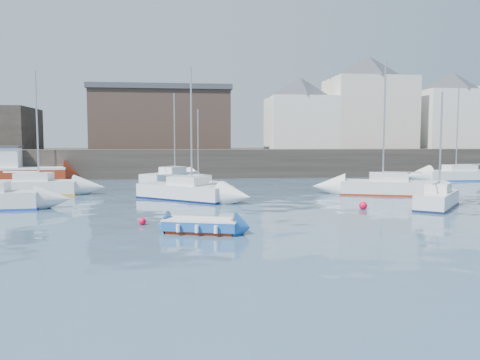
{
  "coord_description": "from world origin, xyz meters",
  "views": [
    {
      "loc": [
        -3.26,
        -15.73,
        3.75
      ],
      "look_at": [
        0.0,
        12.0,
        1.5
      ],
      "focal_mm": 35.0,
      "sensor_mm": 36.0,
      "label": 1
    }
  ],
  "objects": [
    {
      "name": "blue_dinghy",
      "position": [
        -2.6,
        3.49,
        0.33
      ],
      "size": [
        3.36,
        2.19,
        0.59
      ],
      "color": "maroon",
      "rests_on": "ground"
    },
    {
      "name": "sailboat_g",
      "position": [
        23.98,
        27.44,
        0.56
      ],
      "size": [
        7.79,
        2.5,
        9.86
      ],
      "color": "silver",
      "rests_on": "ground"
    },
    {
      "name": "quay_wall",
      "position": [
        0.0,
        35.0,
        1.5
      ],
      "size": [
        90.0,
        5.0,
        3.0
      ],
      "primitive_type": "cube",
      "color": "#28231E",
      "rests_on": "ground"
    },
    {
      "name": "buoy_near",
      "position": [
        -5.22,
        5.74,
        0.0
      ],
      "size": [
        0.34,
        0.34,
        0.34
      ],
      "primitive_type": "sphere",
      "color": "#FF0631",
      "rests_on": "ground"
    },
    {
      "name": "sailboat_d",
      "position": [
        11.46,
        16.0,
        0.57
      ],
      "size": [
        7.78,
        4.76,
        9.45
      ],
      "color": "silver",
      "rests_on": "ground"
    },
    {
      "name": "fishing_boat",
      "position": [
        -19.24,
        31.47,
        1.07
      ],
      "size": [
        8.65,
        4.07,
        5.53
      ],
      "color": "maroon",
      "rests_on": "ground"
    },
    {
      "name": "sailboat_e",
      "position": [
        -14.35,
        19.19,
        0.57
      ],
      "size": [
        6.89,
        2.33,
        8.81
      ],
      "color": "silver",
      "rests_on": "ground"
    },
    {
      "name": "sailboat_f",
      "position": [
        -2.02,
        20.75,
        0.45
      ],
      "size": [
        3.73,
        5.01,
        6.33
      ],
      "color": "silver",
      "rests_on": "ground"
    },
    {
      "name": "bldg_east_a",
      "position": [
        20.0,
        42.0,
        8.81
      ],
      "size": [
        13.36,
        13.36,
        11.8
      ],
      "color": "beige",
      "rests_on": "land_strip"
    },
    {
      "name": "buoy_far",
      "position": [
        -0.74,
        20.05,
        0.0
      ],
      "size": [
        0.44,
        0.44,
        0.44
      ],
      "primitive_type": "sphere",
      "color": "#FF0631",
      "rests_on": "ground"
    },
    {
      "name": "buoy_mid",
      "position": [
        6.66,
        9.35,
        0.0
      ],
      "size": [
        0.46,
        0.46,
        0.46
      ],
      "primitive_type": "sphere",
      "color": "#FF0631",
      "rests_on": "ground"
    },
    {
      "name": "bldg_east_b",
      "position": [
        31.0,
        41.5,
        7.87
      ],
      "size": [
        11.88,
        11.88,
        9.95
      ],
      "color": "white",
      "rests_on": "land_strip"
    },
    {
      "name": "water",
      "position": [
        0.0,
        0.0,
        0.0
      ],
      "size": [
        220.0,
        220.0,
        0.0
      ],
      "primitive_type": "plane",
      "color": "#2D4760",
      "rests_on": "ground"
    },
    {
      "name": "warehouse",
      "position": [
        -6.0,
        43.0,
        6.62
      ],
      "size": [
        16.4,
        10.4,
        7.6
      ],
      "color": "#3D2D26",
      "rests_on": "land_strip"
    },
    {
      "name": "sailboat_b",
      "position": [
        -3.33,
        14.93,
        0.56
      ],
      "size": [
        6.47,
        5.86,
        8.54
      ],
      "color": "silver",
      "rests_on": "ground"
    },
    {
      "name": "sailboat_h",
      "position": [
        -4.58,
        27.99,
        0.54
      ],
      "size": [
        5.5,
        6.42,
        8.31
      ],
      "color": "silver",
      "rests_on": "ground"
    },
    {
      "name": "bldg_east_d",
      "position": [
        11.0,
        41.5,
        7.36
      ],
      "size": [
        11.14,
        11.14,
        8.95
      ],
      "color": "white",
      "rests_on": "land_strip"
    },
    {
      "name": "sailboat_c",
      "position": [
        11.12,
        9.44,
        0.51
      ],
      "size": [
        4.47,
        4.92,
        6.65
      ],
      "color": "silver",
      "rests_on": "ground"
    },
    {
      "name": "land_strip",
      "position": [
        0.0,
        53.0,
        1.4
      ],
      "size": [
        90.0,
        32.0,
        2.8
      ],
      "primitive_type": "cube",
      "color": "#28231E",
      "rests_on": "ground"
    }
  ]
}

